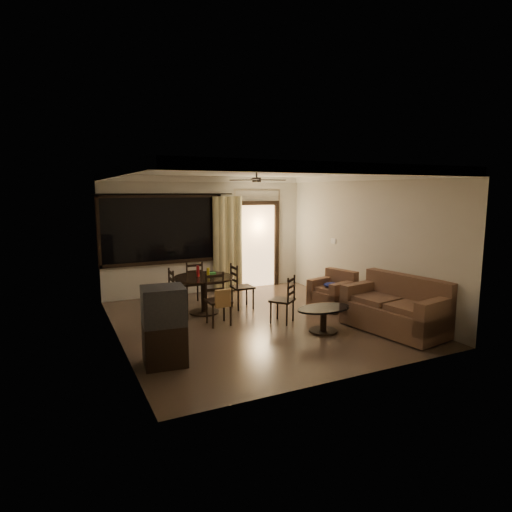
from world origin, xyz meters
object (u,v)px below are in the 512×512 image
dining_table (204,284)px  tv_cabinet (164,326)px  dining_chair_south (219,309)px  side_chair (283,309)px  sofa (397,310)px  armchair (334,293)px  coffee_table (323,316)px  dining_chair_west (163,304)px  dining_chair_north (193,291)px  dining_chair_east (242,295)px

dining_table → tv_cabinet: tv_cabinet is taller
dining_chair_south → side_chair: (1.13, -0.39, -0.04)m
sofa → dining_chair_south: bearing=138.9°
dining_table → tv_cabinet: bearing=-121.1°
side_chair → armchair: bearing=157.8°
dining_table → tv_cabinet: (-1.35, -2.24, -0.02)m
coffee_table → dining_chair_west: bearing=138.8°
dining_chair_north → sofa: (2.71, -3.32, 0.09)m
dining_table → sofa: bearing=-43.1°
dining_chair_west → tv_cabinet: tv_cabinet is taller
dining_table → coffee_table: bearing=-53.7°
tv_cabinet → coffee_table: bearing=9.8°
side_chair → dining_chair_east: bearing=-115.6°
side_chair → coffee_table: bearing=77.0°
armchair → sofa: bearing=-100.3°
dining_chair_south → coffee_table: size_ratio=0.95×
dining_table → side_chair: dining_table is taller
dining_chair_south → side_chair: dining_chair_south is taller
dining_chair_north → dining_chair_south: bearing=90.0°
armchair → side_chair: bearing=-177.9°
dining_table → dining_chair_east: (0.84, -0.01, -0.31)m
dining_chair_east → tv_cabinet: 3.13m
sofa → coffee_table: (-1.22, 0.50, -0.08)m
dining_table → dining_chair_south: (-0.01, -0.86, -0.29)m
dining_table → armchair: bearing=-17.5°
dining_chair_north → coffee_table: 3.20m
dining_table → dining_chair_north: 0.84m
dining_chair_south → tv_cabinet: 1.94m
dining_chair_north → side_chair: size_ratio=1.06×
dining_chair_west → dining_chair_north: 1.15m
side_chair → tv_cabinet: bearing=-16.8°
dining_chair_north → armchair: 3.05m
dining_chair_south → dining_chair_west: bearing=134.3°
coffee_table → sofa: bearing=-22.3°
tv_cabinet → side_chair: bearing=27.6°
dining_chair_west → dining_chair_east: (1.67, -0.01, 0.00)m
dining_chair_east → dining_chair_west: bearing=90.0°
dining_chair_west → dining_chair_north: size_ratio=1.00×
dining_chair_west → sofa: size_ratio=0.50×
dining_chair_west → coffee_table: size_ratio=0.95×
dining_chair_west → sofa: (3.55, -2.55, 0.09)m
sofa → side_chair: size_ratio=2.10×
dining_table → dining_chair_north: size_ratio=1.26×
dining_chair_north → sofa: size_ratio=0.50×
coffee_table → side_chair: 0.87m
dining_table → armchair: (2.60, -0.82, -0.27)m
dining_chair_north → side_chair: (1.12, -2.04, -0.02)m
dining_chair_west → sofa: 4.37m
dining_chair_south → dining_table: bearing=89.9°
dining_table → side_chair: bearing=-48.2°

